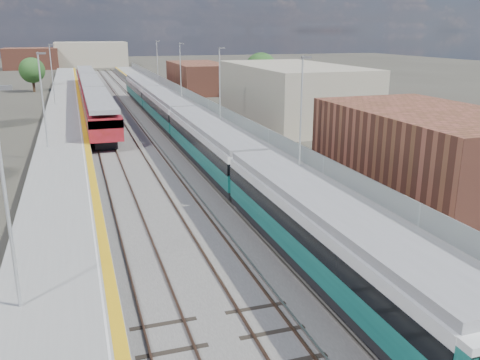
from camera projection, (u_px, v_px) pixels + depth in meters
ground at (147, 121)px, 59.02m from camera, size 320.00×320.00×0.00m
ballast_bed at (125, 118)px, 60.62m from camera, size 10.50×155.00×0.06m
tracks at (129, 115)px, 62.31m from camera, size 8.96×160.00×0.17m
platform_right at (187, 111)px, 62.71m from camera, size 4.70×155.00×8.52m
platform_left at (65, 117)px, 58.45m from camera, size 4.30×155.00×8.52m
buildings at (26, 28)px, 131.43m from camera, size 72.00×185.50×40.00m
green_train at (184, 123)px, 46.10m from camera, size 2.67×74.54×2.94m
red_train at (91, 91)px, 69.13m from camera, size 2.90×58.88×3.67m
tree_c at (32, 70)px, 86.27m from camera, size 4.28×4.28×5.80m
tree_d at (261, 69)px, 78.33m from camera, size 5.11×5.11×6.93m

